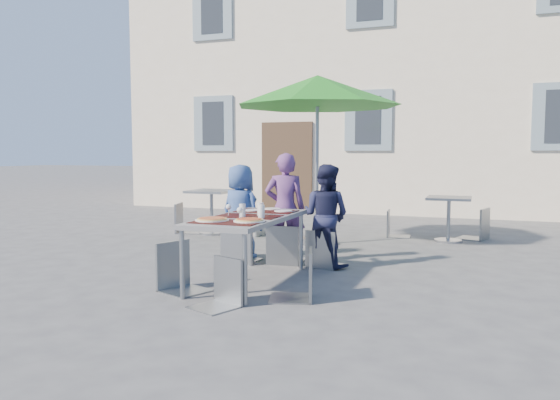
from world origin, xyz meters
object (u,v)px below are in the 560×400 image
at_px(pizza_near_right, 249,220).
at_px(patio_umbrella, 318,92).
at_px(child_1, 285,208).
at_px(bg_chair_r_0, 256,207).
at_px(chair_5, 220,254).
at_px(cafe_table_1, 449,211).
at_px(pizza_near_left, 212,219).
at_px(child_2, 326,216).
at_px(chair_1, 284,221).
at_px(cafe_table_0, 212,203).
at_px(bg_chair_l_0, 184,200).
at_px(dining_table, 248,221).
at_px(bg_chair_l_1, 394,208).
at_px(chair_0, 239,220).
at_px(chair_3, 179,237).
at_px(bg_chair_r_1, 479,205).
at_px(chair_2, 323,226).
at_px(child_0, 240,212).
at_px(chair_4, 301,245).

xyz_separation_m(pizza_near_right, patio_umbrella, (-0.21, 3.17, 1.62)).
bearing_deg(child_1, pizza_near_right, 78.37).
bearing_deg(bg_chair_r_0, chair_5, -71.59).
xyz_separation_m(pizza_near_right, cafe_table_1, (1.74, 4.15, -0.27)).
relative_size(pizza_near_left, child_2, 0.27).
xyz_separation_m(child_1, patio_umbrella, (-0.01, 1.54, 1.67)).
xyz_separation_m(chair_1, cafe_table_0, (-2.09, 2.00, -0.01)).
distance_m(cafe_table_0, bg_chair_l_0, 0.57).
bearing_deg(dining_table, chair_5, -82.28).
relative_size(chair_1, bg_chair_r_0, 1.12).
xyz_separation_m(pizza_near_right, bg_chair_l_1, (0.82, 4.41, -0.26)).
bearing_deg(pizza_near_left, chair_1, 82.42).
distance_m(bg_chair_r_0, cafe_table_1, 3.25).
bearing_deg(pizza_near_left, chair_0, 104.43).
distance_m(chair_3, bg_chair_r_1, 5.56).
bearing_deg(chair_2, dining_table, -118.05).
relative_size(chair_2, bg_chair_l_0, 0.90).
xyz_separation_m(chair_2, bg_chair_l_1, (0.46, 2.89, -0.03)).
bearing_deg(pizza_near_right, child_2, 76.53).
distance_m(bg_chair_l_0, bg_chair_r_0, 1.37).
xyz_separation_m(pizza_near_left, chair_5, (0.31, -0.44, -0.27)).
relative_size(chair_0, cafe_table_1, 1.30).
relative_size(pizza_near_left, child_1, 0.24).
distance_m(chair_2, cafe_table_0, 3.33).
bearing_deg(child_1, cafe_table_0, -61.21).
relative_size(child_2, chair_0, 1.36).
bearing_deg(pizza_near_right, child_1, 96.77).
distance_m(bg_chair_r_0, bg_chair_l_1, 2.41).
distance_m(pizza_near_right, cafe_table_0, 4.22).
bearing_deg(child_0, chair_4, 144.72).
height_order(child_0, chair_4, child_0).
distance_m(chair_0, chair_5, 2.08).
distance_m(bg_chair_l_0, bg_chair_l_1, 3.76).
relative_size(chair_4, bg_chair_r_0, 1.08).
xyz_separation_m(chair_4, bg_chair_r_1, (1.64, 4.61, 0.04)).
xyz_separation_m(pizza_near_right, child_2, (0.38, 1.57, -0.11)).
distance_m(child_0, patio_umbrella, 2.37).
height_order(chair_4, cafe_table_0, chair_4).
bearing_deg(chair_2, bg_chair_l_1, 80.99).
xyz_separation_m(child_1, bg_chair_r_1, (2.40, 2.96, -0.14)).
xyz_separation_m(child_0, bg_chair_l_1, (1.69, 2.71, -0.14)).
bearing_deg(child_0, pizza_near_right, 131.96).
relative_size(chair_2, bg_chair_r_0, 1.05).
relative_size(cafe_table_0, bg_chair_l_0, 0.78).
bearing_deg(pizza_near_left, cafe_table_0, 117.43).
bearing_deg(chair_1, chair_5, -87.27).
xyz_separation_m(child_0, chair_2, (1.23, -0.18, -0.12)).
xyz_separation_m(bg_chair_r_0, bg_chair_l_1, (2.30, 0.71, 0.00)).
height_order(dining_table, bg_chair_r_0, bg_chair_r_0).
distance_m(dining_table, bg_chair_l_0, 4.09).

